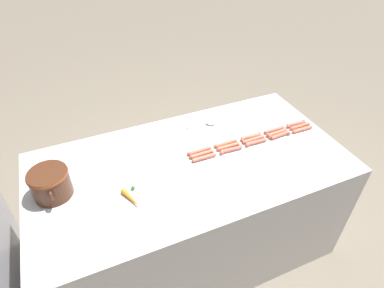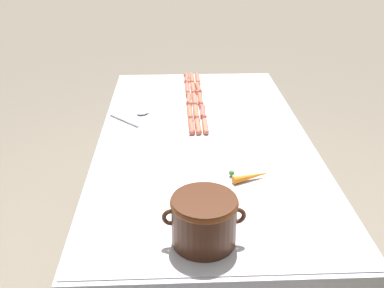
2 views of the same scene
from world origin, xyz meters
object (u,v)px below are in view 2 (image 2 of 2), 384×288
(hot_dog_0, at_px, (198,78))
(hot_dog_7, at_px, (195,99))
(hot_dog_5, at_px, (192,78))
(hot_dog_13, at_px, (190,112))
(hot_dog_3, at_px, (203,111))
(hot_dog_9, at_px, (198,126))
(bean_pot, at_px, (204,218))
(hot_dog_2, at_px, (200,99))
(serving_spoon, at_px, (137,115))
(hot_dog_8, at_px, (196,112))
(hot_dog_14, at_px, (191,126))
(hot_dog_4, at_px, (205,126))
(carrot, at_px, (251,176))
(hot_dog_12, at_px, (189,99))
(hot_dog_6, at_px, (193,88))
(hot_dog_1, at_px, (198,88))
(hot_dog_10, at_px, (187,78))
(hot_dog_11, at_px, (187,88))

(hot_dog_0, bearing_deg, hot_dog_7, 84.34)
(hot_dog_5, distance_m, hot_dog_13, 0.57)
(hot_dog_3, height_order, hot_dog_13, same)
(hot_dog_9, height_order, bean_pot, bean_pot)
(hot_dog_2, xyz_separation_m, serving_spoon, (0.35, 0.21, -0.01))
(hot_dog_8, distance_m, bean_pot, 1.07)
(hot_dog_5, bearing_deg, hot_dog_14, 87.47)
(hot_dog_4, distance_m, carrot, 0.52)
(hot_dog_13, bearing_deg, hot_dog_2, -109.23)
(hot_dog_0, relative_size, hot_dog_5, 1.00)
(hot_dog_13, bearing_deg, hot_dog_12, -90.74)
(serving_spoon, bearing_deg, hot_dog_4, 154.59)
(hot_dog_6, xyz_separation_m, bean_pot, (0.03, 1.44, 0.08))
(hot_dog_1, height_order, hot_dog_7, same)
(serving_spoon, bearing_deg, hot_dog_3, -176.13)
(hot_dog_7, bearing_deg, carrot, 101.91)
(hot_dog_1, bearing_deg, hot_dog_5, -80.65)
(hot_dog_10, distance_m, hot_dog_14, 0.75)
(hot_dog_6, bearing_deg, hot_dog_7, 89.77)
(hot_dog_1, xyz_separation_m, hot_dog_12, (0.06, 0.19, 0.00))
(hot_dog_4, height_order, serving_spoon, hot_dog_4)
(hot_dog_3, relative_size, hot_dog_14, 1.00)
(hot_dog_6, distance_m, serving_spoon, 0.51)
(hot_dog_2, xyz_separation_m, hot_dog_4, (-0.00, 0.38, 0.00))
(hot_dog_10, distance_m, carrot, 1.27)
(hot_dog_3, height_order, hot_dog_12, same)
(hot_dog_0, distance_m, hot_dog_4, 0.75)
(hot_dog_2, relative_size, serving_spoon, 0.76)
(hot_dog_4, bearing_deg, hot_dog_6, -86.52)
(hot_dog_6, xyz_separation_m, serving_spoon, (0.32, 0.40, -0.01))
(hot_dog_4, distance_m, hot_dog_11, 0.57)
(hot_dog_0, xyz_separation_m, hot_dog_1, (0.01, 0.18, 0.00))
(hot_dog_5, height_order, hot_dog_12, same)
(hot_dog_8, xyz_separation_m, carrot, (-0.19, 0.69, 0.00))
(hot_dog_9, xyz_separation_m, hot_dog_13, (0.03, -0.19, 0.00))
(hot_dog_8, height_order, hot_dog_13, same)
(hot_dog_7, bearing_deg, hot_dog_0, -95.66)
(hot_dog_2, xyz_separation_m, bean_pot, (0.06, 1.26, 0.08))
(hot_dog_10, distance_m, serving_spoon, 0.65)
(hot_dog_10, bearing_deg, hot_dog_1, 109.51)
(hot_dog_5, bearing_deg, hot_dog_0, 169.15)
(hot_dog_9, xyz_separation_m, bean_pot, (0.03, 0.88, 0.08))
(hot_dog_7, distance_m, hot_dog_11, 0.19)
(hot_dog_4, xyz_separation_m, hot_dog_12, (0.07, -0.38, 0.00))
(hot_dog_1, distance_m, hot_dog_3, 0.37)
(hot_dog_1, distance_m, hot_dog_2, 0.19)
(hot_dog_1, relative_size, bean_pot, 0.63)
(hot_dog_8, bearing_deg, serving_spoon, 4.00)
(hot_dog_8, bearing_deg, hot_dog_4, 101.14)
(hot_dog_5, height_order, hot_dog_9, same)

